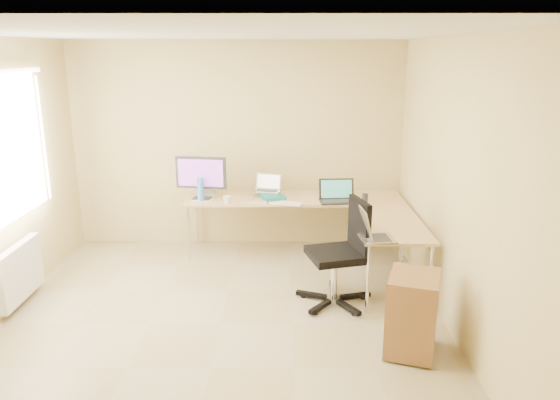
{
  "coord_description": "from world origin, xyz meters",
  "views": [
    {
      "loc": [
        0.58,
        -4.45,
        2.45
      ],
      "look_at": [
        0.55,
        1.1,
        0.9
      ],
      "focal_mm": 33.99,
      "sensor_mm": 36.0,
      "label": 1
    }
  ],
  "objects_px": {
    "monitor": "(201,178)",
    "cabinet": "(412,313)",
    "office_chair": "(335,256)",
    "desk_return": "(387,255)",
    "keyboard": "(284,203)",
    "laptop_return": "(378,227)",
    "desk_fan": "(211,183)",
    "laptop_center": "(267,183)",
    "laptop_black": "(338,191)",
    "water_bottle": "(201,189)",
    "mug": "(227,200)",
    "desk_main": "(294,225)"
  },
  "relations": [
    {
      "from": "laptop_center",
      "to": "laptop_black",
      "type": "distance_m",
      "value": 0.89
    },
    {
      "from": "desk_return",
      "to": "desk_fan",
      "type": "relative_size",
      "value": 5.3
    },
    {
      "from": "monitor",
      "to": "cabinet",
      "type": "bearing_deg",
      "value": -38.61
    },
    {
      "from": "laptop_black",
      "to": "water_bottle",
      "type": "height_order",
      "value": "water_bottle"
    },
    {
      "from": "desk_return",
      "to": "cabinet",
      "type": "height_order",
      "value": "desk_return"
    },
    {
      "from": "laptop_center",
      "to": "office_chair",
      "type": "relative_size",
      "value": 0.3
    },
    {
      "from": "monitor",
      "to": "office_chair",
      "type": "xyz_separation_m",
      "value": [
        1.5,
        -1.29,
        -0.49
      ]
    },
    {
      "from": "monitor",
      "to": "mug",
      "type": "xyz_separation_m",
      "value": [
        0.32,
        -0.19,
        -0.22
      ]
    },
    {
      "from": "mug",
      "to": "office_chair",
      "type": "relative_size",
      "value": 0.09
    },
    {
      "from": "laptop_center",
      "to": "mug",
      "type": "bearing_deg",
      "value": -128.58
    },
    {
      "from": "desk_return",
      "to": "cabinet",
      "type": "distance_m",
      "value": 1.31
    },
    {
      "from": "desk_main",
      "to": "laptop_black",
      "type": "height_order",
      "value": "laptop_black"
    },
    {
      "from": "laptop_black",
      "to": "monitor",
      "type": "bearing_deg",
      "value": 171.55
    },
    {
      "from": "water_bottle",
      "to": "keyboard",
      "type": "bearing_deg",
      "value": -6.53
    },
    {
      "from": "desk_return",
      "to": "mug",
      "type": "height_order",
      "value": "mug"
    },
    {
      "from": "cabinet",
      "to": "desk_return",
      "type": "bearing_deg",
      "value": 106.47
    },
    {
      "from": "water_bottle",
      "to": "desk_return",
      "type": "bearing_deg",
      "value": -21.22
    },
    {
      "from": "monitor",
      "to": "laptop_black",
      "type": "xyz_separation_m",
      "value": [
        1.63,
        -0.12,
        -0.13
      ]
    },
    {
      "from": "monitor",
      "to": "office_chair",
      "type": "distance_m",
      "value": 2.04
    },
    {
      "from": "desk_return",
      "to": "keyboard",
      "type": "height_order",
      "value": "keyboard"
    },
    {
      "from": "keyboard",
      "to": "laptop_return",
      "type": "distance_m",
      "value": 1.53
    },
    {
      "from": "desk_fan",
      "to": "office_chair",
      "type": "height_order",
      "value": "office_chair"
    },
    {
      "from": "keyboard",
      "to": "office_chair",
      "type": "xyz_separation_m",
      "value": [
        0.51,
        -1.1,
        -0.24
      ]
    },
    {
      "from": "cabinet",
      "to": "desk_main",
      "type": "bearing_deg",
      "value": 130.31
    },
    {
      "from": "laptop_center",
      "to": "laptop_black",
      "type": "height_order",
      "value": "laptop_center"
    },
    {
      "from": "mug",
      "to": "cabinet",
      "type": "xyz_separation_m",
      "value": [
        1.74,
        -2.01,
        -0.42
      ]
    },
    {
      "from": "laptop_return",
      "to": "cabinet",
      "type": "distance_m",
      "value": 0.93
    },
    {
      "from": "monitor",
      "to": "laptop_return",
      "type": "xyz_separation_m",
      "value": [
        1.89,
        -1.43,
        -0.14
      ]
    },
    {
      "from": "desk_return",
      "to": "water_bottle",
      "type": "relative_size",
      "value": 4.56
    },
    {
      "from": "laptop_return",
      "to": "office_chair",
      "type": "bearing_deg",
      "value": 64.43
    },
    {
      "from": "water_bottle",
      "to": "desk_fan",
      "type": "xyz_separation_m",
      "value": [
        0.08,
        0.38,
        -0.02
      ]
    },
    {
      "from": "desk_main",
      "to": "mug",
      "type": "bearing_deg",
      "value": -159.66
    },
    {
      "from": "laptop_return",
      "to": "cabinet",
      "type": "height_order",
      "value": "laptop_return"
    },
    {
      "from": "mug",
      "to": "laptop_black",
      "type": "bearing_deg",
      "value": 3.18
    },
    {
      "from": "monitor",
      "to": "mug",
      "type": "bearing_deg",
      "value": -22.14
    },
    {
      "from": "monitor",
      "to": "keyboard",
      "type": "distance_m",
      "value": 1.04
    },
    {
      "from": "desk_main",
      "to": "cabinet",
      "type": "height_order",
      "value": "desk_main"
    },
    {
      "from": "desk_fan",
      "to": "office_chair",
      "type": "bearing_deg",
      "value": -44.47
    },
    {
      "from": "laptop_center",
      "to": "mug",
      "type": "relative_size",
      "value": 3.33
    },
    {
      "from": "monitor",
      "to": "cabinet",
      "type": "relative_size",
      "value": 0.91
    },
    {
      "from": "laptop_center",
      "to": "office_chair",
      "type": "height_order",
      "value": "office_chair"
    },
    {
      "from": "water_bottle",
      "to": "mug",
      "type": "bearing_deg",
      "value": -19.3
    },
    {
      "from": "laptop_center",
      "to": "keyboard",
      "type": "relative_size",
      "value": 0.74
    },
    {
      "from": "office_chair",
      "to": "cabinet",
      "type": "height_order",
      "value": "office_chair"
    },
    {
      "from": "water_bottle",
      "to": "monitor",
      "type": "bearing_deg",
      "value": 90.0
    },
    {
      "from": "monitor",
      "to": "mug",
      "type": "relative_size",
      "value": 6.28
    },
    {
      "from": "laptop_center",
      "to": "cabinet",
      "type": "distance_m",
      "value": 2.73
    },
    {
      "from": "monitor",
      "to": "desk_fan",
      "type": "height_order",
      "value": "monitor"
    },
    {
      "from": "laptop_return",
      "to": "desk_main",
      "type": "bearing_deg",
      "value": 20.99
    },
    {
      "from": "desk_main",
      "to": "keyboard",
      "type": "distance_m",
      "value": 0.5
    }
  ]
}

